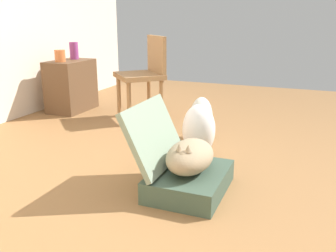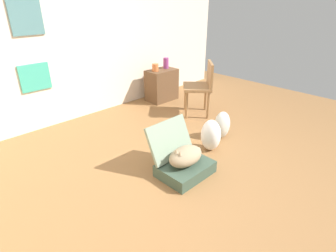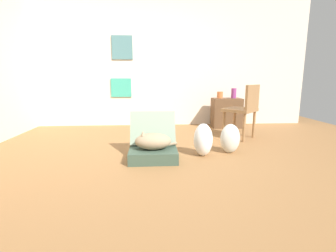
% 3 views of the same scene
% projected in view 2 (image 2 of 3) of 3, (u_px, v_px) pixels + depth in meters
% --- Properties ---
extents(ground_plane, '(7.68, 7.68, 0.00)m').
position_uv_depth(ground_plane, '(180.00, 168.00, 3.18)').
color(ground_plane, olive).
rests_on(ground_plane, ground).
extents(wall_back, '(6.40, 0.15, 2.60)m').
position_uv_depth(wall_back, '(72.00, 35.00, 4.07)').
color(wall_back, beige).
rests_on(wall_back, ground).
extents(suitcase_base, '(0.58, 0.45, 0.14)m').
position_uv_depth(suitcase_base, '(185.00, 169.00, 3.05)').
color(suitcase_base, '#384C3D').
rests_on(suitcase_base, ground).
extents(suitcase_lid, '(0.58, 0.22, 0.42)m').
position_uv_depth(suitcase_lid, '(170.00, 140.00, 3.08)').
color(suitcase_lid, gray).
rests_on(suitcase_lid, suitcase_base).
extents(cat, '(0.51, 0.28, 0.22)m').
position_uv_depth(cat, '(185.00, 156.00, 2.97)').
color(cat, '#998466').
rests_on(cat, suitcase_base).
extents(plastic_bag_white, '(0.24, 0.26, 0.42)m').
position_uv_depth(plastic_bag_white, '(211.00, 135.00, 3.48)').
color(plastic_bag_white, white).
rests_on(plastic_bag_white, ground).
extents(plastic_bag_clear, '(0.26, 0.20, 0.39)m').
position_uv_depth(plastic_bag_clear, '(222.00, 125.00, 3.79)').
color(plastic_bag_clear, silver).
rests_on(plastic_bag_clear, ground).
extents(side_table, '(0.57, 0.36, 0.59)m').
position_uv_depth(side_table, '(162.00, 85.00, 5.16)').
color(side_table, brown).
rests_on(side_table, ground).
extents(vase_tall, '(0.12, 0.12, 0.13)m').
position_uv_depth(vase_tall, '(155.00, 67.00, 4.92)').
color(vase_tall, '#CC6B38').
rests_on(vase_tall, side_table).
extents(vase_short, '(0.10, 0.10, 0.20)m').
position_uv_depth(vase_short, '(166.00, 63.00, 5.10)').
color(vase_short, '#8C387A').
rests_on(vase_short, side_table).
extents(chair, '(0.65, 0.65, 0.88)m').
position_uv_depth(chair, '(201.00, 85.00, 4.44)').
color(chair, olive).
rests_on(chair, ground).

